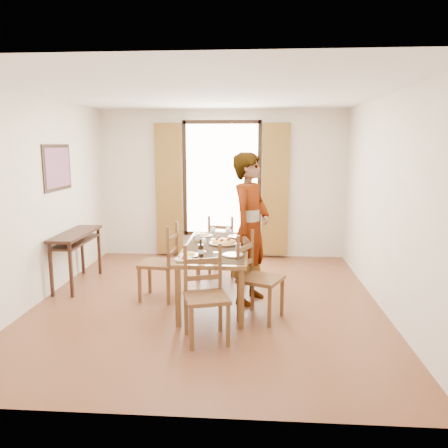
# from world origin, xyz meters

# --- Properties ---
(ground) EXTENTS (5.00, 5.00, 0.00)m
(ground) POSITION_xyz_m (0.00, 0.00, 0.00)
(ground) COLOR #582F1B
(ground) RESTS_ON ground
(room_shell) EXTENTS (4.60, 5.10, 2.74)m
(room_shell) POSITION_xyz_m (-0.00, 0.13, 1.54)
(room_shell) COLOR silver
(room_shell) RESTS_ON ground
(console_table) EXTENTS (0.38, 1.20, 0.80)m
(console_table) POSITION_xyz_m (-2.03, 0.60, 0.68)
(console_table) COLOR #331B11
(console_table) RESTS_ON ground
(dining_table) EXTENTS (0.85, 1.91, 0.76)m
(dining_table) POSITION_xyz_m (0.11, 0.09, 0.69)
(dining_table) COLOR brown
(dining_table) RESTS_ON ground
(chair_west) EXTENTS (0.51, 0.51, 1.04)m
(chair_west) POSITION_xyz_m (-0.65, 0.09, 0.48)
(chair_west) COLOR brown
(chair_west) RESTS_ON ground
(chair_north) EXTENTS (0.49, 0.49, 0.98)m
(chair_north) POSITION_xyz_m (0.10, 1.30, 0.45)
(chair_north) COLOR brown
(chair_north) RESTS_ON ground
(chair_south) EXTENTS (0.56, 0.56, 1.02)m
(chair_south) POSITION_xyz_m (0.10, -1.11, 0.47)
(chair_south) COLOR brown
(chair_south) RESTS_ON ground
(chair_east) EXTENTS (0.61, 0.61, 1.04)m
(chair_east) POSITION_xyz_m (0.66, -0.48, 0.49)
(chair_east) COLOR brown
(chair_east) RESTS_ON ground
(man) EXTENTS (1.08, 1.01, 1.98)m
(man) POSITION_xyz_m (0.55, 0.11, 0.99)
(man) COLOR gray
(man) RESTS_ON ground
(plate_sw) EXTENTS (0.27, 0.27, 0.05)m
(plate_sw) POSITION_xyz_m (-0.17, -0.47, 0.78)
(plate_sw) COLOR silver
(plate_sw) RESTS_ON dining_table
(plate_se) EXTENTS (0.27, 0.27, 0.05)m
(plate_se) POSITION_xyz_m (0.36, -0.42, 0.78)
(plate_se) COLOR silver
(plate_se) RESTS_ON dining_table
(plate_nw) EXTENTS (0.27, 0.27, 0.05)m
(plate_nw) POSITION_xyz_m (-0.14, 0.66, 0.78)
(plate_nw) COLOR silver
(plate_nw) RESTS_ON dining_table
(plate_ne) EXTENTS (0.27, 0.27, 0.05)m
(plate_ne) POSITION_xyz_m (0.36, 0.63, 0.78)
(plate_ne) COLOR silver
(plate_ne) RESTS_ON dining_table
(pasta_platter) EXTENTS (0.40, 0.40, 0.10)m
(pasta_platter) POSITION_xyz_m (0.20, 0.18, 0.81)
(pasta_platter) COLOR #BB6218
(pasta_platter) RESTS_ON dining_table
(caprese_plate) EXTENTS (0.20, 0.20, 0.04)m
(caprese_plate) POSITION_xyz_m (-0.22, -0.65, 0.78)
(caprese_plate) COLOR silver
(caprese_plate) RESTS_ON dining_table
(wine_glass_a) EXTENTS (0.08, 0.08, 0.18)m
(wine_glass_a) POSITION_xyz_m (-0.02, -0.26, 0.85)
(wine_glass_a) COLOR white
(wine_glass_a) RESTS_ON dining_table
(wine_glass_b) EXTENTS (0.08, 0.08, 0.18)m
(wine_glass_b) POSITION_xyz_m (0.24, 0.47, 0.85)
(wine_glass_b) COLOR white
(wine_glass_b) RESTS_ON dining_table
(wine_glass_c) EXTENTS (0.08, 0.08, 0.18)m
(wine_glass_c) POSITION_xyz_m (0.02, 0.47, 0.85)
(wine_glass_c) COLOR white
(wine_glass_c) RESTS_ON dining_table
(tumbler_a) EXTENTS (0.07, 0.07, 0.10)m
(tumbler_a) POSITION_xyz_m (0.40, -0.18, 0.81)
(tumbler_a) COLOR silver
(tumbler_a) RESTS_ON dining_table
(tumbler_b) EXTENTS (0.07, 0.07, 0.10)m
(tumbler_b) POSITION_xyz_m (-0.18, 0.40, 0.81)
(tumbler_b) COLOR silver
(tumbler_b) RESTS_ON dining_table
(tumbler_c) EXTENTS (0.07, 0.07, 0.10)m
(tumbler_c) POSITION_xyz_m (0.17, -0.65, 0.81)
(tumbler_c) COLOR silver
(tumbler_c) RESTS_ON dining_table
(wine_bottle) EXTENTS (0.07, 0.07, 0.25)m
(wine_bottle) POSITION_xyz_m (-0.01, -0.63, 0.88)
(wine_bottle) COLOR black
(wine_bottle) RESTS_ON dining_table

